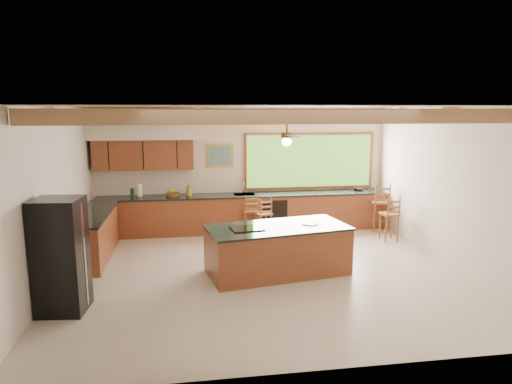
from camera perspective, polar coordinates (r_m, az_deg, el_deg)
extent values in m
plane|color=#BFAD9E|center=(8.52, 1.07, -9.99)|extent=(7.20, 7.20, 0.00)
cube|color=beige|center=(11.30, -1.71, 2.92)|extent=(7.20, 0.04, 3.00)
cube|color=beige|center=(5.03, 7.47, -6.63)|extent=(7.20, 0.04, 3.00)
cube|color=beige|center=(8.31, -24.16, -0.70)|extent=(0.04, 6.50, 3.00)
cube|color=beige|center=(9.42, 23.23, 0.58)|extent=(0.04, 6.50, 3.00)
cube|color=#AB8155|center=(7.99, 1.15, 10.62)|extent=(7.20, 6.50, 0.04)
cube|color=#9A744D|center=(6.42, 3.62, 9.42)|extent=(7.10, 0.15, 0.22)
cube|color=#9A744D|center=(8.48, 0.56, 9.66)|extent=(7.10, 0.15, 0.22)
cube|color=#9A744D|center=(10.26, -1.09, 9.78)|extent=(7.10, 0.15, 0.22)
cube|color=brown|center=(11.02, -13.84, 4.53)|extent=(2.30, 0.35, 0.70)
cube|color=beige|center=(10.91, -14.01, 7.63)|extent=(2.60, 0.50, 0.48)
cylinder|color=#FFEABF|center=(11.01, -17.61, 6.27)|extent=(0.10, 0.10, 0.01)
cylinder|color=#FFEABF|center=(10.89, -10.27, 6.55)|extent=(0.10, 0.10, 0.01)
cube|color=#6D9E38|center=(11.58, 6.71, 3.88)|extent=(3.20, 0.04, 1.30)
cube|color=#AE9035|center=(11.18, -4.51, 4.61)|extent=(0.64, 0.03, 0.54)
cube|color=#3B6A56|center=(11.16, -4.50, 4.60)|extent=(0.54, 0.01, 0.44)
cube|color=brown|center=(11.15, -1.46, -2.71)|extent=(7.00, 0.65, 0.88)
cube|color=black|center=(11.06, -1.47, -0.39)|extent=(7.04, 0.69, 0.04)
cube|color=brown|center=(9.74, -19.69, -5.27)|extent=(0.65, 2.35, 0.88)
cube|color=black|center=(9.64, -19.86, -2.63)|extent=(0.69, 2.39, 0.04)
cube|color=black|center=(10.95, 2.40, -3.08)|extent=(0.60, 0.02, 0.78)
cube|color=silver|center=(11.06, -1.47, -0.37)|extent=(0.50, 0.38, 0.03)
cylinder|color=silver|center=(11.23, -1.61, 0.65)|extent=(0.03, 0.03, 0.30)
cylinder|color=silver|center=(11.11, -1.55, 1.22)|extent=(0.03, 0.20, 0.03)
cylinder|color=silver|center=(11.06, -14.36, 0.21)|extent=(0.13, 0.13, 0.31)
cylinder|color=#1C4720|center=(11.12, -15.29, -0.12)|extent=(0.05, 0.05, 0.18)
cylinder|color=#1C4720|center=(11.08, -15.13, -0.06)|extent=(0.06, 0.06, 0.22)
cube|color=black|center=(11.80, 12.66, 0.36)|extent=(0.24, 0.21, 0.09)
cube|color=brown|center=(8.38, 2.68, -7.33)|extent=(2.64, 1.56, 0.84)
cube|color=black|center=(8.25, 2.71, -4.43)|extent=(2.68, 1.60, 0.04)
cube|color=black|center=(8.06, -1.15, -4.57)|extent=(0.62, 0.53, 0.02)
cylinder|color=silver|center=(8.46, 6.75, -3.93)|extent=(0.31, 0.31, 0.02)
cube|color=black|center=(7.29, -23.23, -7.34)|extent=(0.73, 0.71, 1.70)
cube|color=silver|center=(7.22, -20.66, -7.35)|extent=(0.02, 0.05, 1.56)
cube|color=brown|center=(10.69, -0.62, -2.37)|extent=(0.36, 0.36, 0.04)
cylinder|color=brown|center=(10.60, -1.27, -4.22)|extent=(0.03, 0.03, 0.59)
cylinder|color=brown|center=(10.64, 0.25, -4.16)|extent=(0.03, 0.03, 0.59)
cylinder|color=brown|center=(10.88, -1.47, -3.84)|extent=(0.03, 0.03, 0.59)
cylinder|color=brown|center=(10.92, 0.02, -3.79)|extent=(0.03, 0.03, 0.59)
cube|color=brown|center=(10.51, 0.90, -2.72)|extent=(0.43, 0.43, 0.04)
cylinder|color=brown|center=(10.43, 0.27, -4.53)|extent=(0.03, 0.03, 0.57)
cylinder|color=brown|center=(10.47, 1.76, -4.47)|extent=(0.03, 0.03, 0.57)
cylinder|color=brown|center=(10.69, 0.04, -4.15)|extent=(0.03, 0.03, 0.57)
cylinder|color=brown|center=(10.73, 1.49, -4.10)|extent=(0.03, 0.03, 0.57)
cube|color=brown|center=(10.75, 16.36, -2.65)|extent=(0.39, 0.39, 0.04)
cylinder|color=brown|center=(10.63, 15.89, -4.54)|extent=(0.03, 0.03, 0.60)
cylinder|color=brown|center=(10.76, 17.30, -4.45)|extent=(0.03, 0.03, 0.60)
cylinder|color=brown|center=(10.89, 15.25, -4.16)|extent=(0.03, 0.03, 0.60)
cylinder|color=brown|center=(11.01, 16.64, -4.07)|extent=(0.03, 0.03, 0.60)
cube|color=brown|center=(11.55, 15.31, -1.23)|extent=(0.50, 0.50, 0.04)
cylinder|color=brown|center=(11.41, 14.79, -3.24)|extent=(0.04, 0.04, 0.69)
cylinder|color=brown|center=(11.54, 16.32, -3.16)|extent=(0.04, 0.04, 0.69)
cylinder|color=brown|center=(11.71, 14.14, -2.87)|extent=(0.04, 0.04, 0.69)
cylinder|color=brown|center=(11.84, 15.64, -2.79)|extent=(0.04, 0.04, 0.69)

